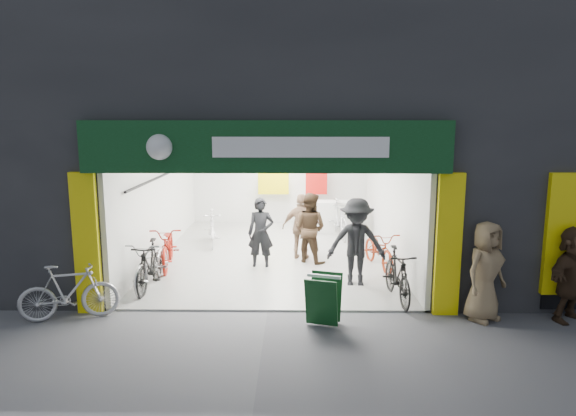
{
  "coord_description": "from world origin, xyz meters",
  "views": [
    {
      "loc": [
        0.51,
        -8.99,
        3.57
      ],
      "look_at": [
        0.36,
        1.5,
        1.69
      ],
      "focal_mm": 32.0,
      "sensor_mm": 36.0,
      "label": 1
    }
  ],
  "objects_px": {
    "bike_left_front": "(152,263)",
    "pedestrian_near": "(485,271)",
    "sandwich_board": "(324,298)",
    "bike_right_front": "(397,275)",
    "parked_bike": "(69,292)"
  },
  "relations": [
    {
      "from": "bike_left_front",
      "to": "parked_bike",
      "type": "relative_size",
      "value": 1.18
    },
    {
      "from": "bike_left_front",
      "to": "pedestrian_near",
      "type": "height_order",
      "value": "pedestrian_near"
    },
    {
      "from": "bike_left_front",
      "to": "parked_bike",
      "type": "bearing_deg",
      "value": -116.2
    },
    {
      "from": "bike_right_front",
      "to": "pedestrian_near",
      "type": "distance_m",
      "value": 1.66
    },
    {
      "from": "bike_left_front",
      "to": "pedestrian_near",
      "type": "distance_m",
      "value": 6.58
    },
    {
      "from": "bike_left_front",
      "to": "pedestrian_near",
      "type": "relative_size",
      "value": 1.12
    },
    {
      "from": "bike_left_front",
      "to": "pedestrian_near",
      "type": "xyz_separation_m",
      "value": [
        6.35,
        -1.68,
        0.37
      ]
    },
    {
      "from": "bike_left_front",
      "to": "sandwich_board",
      "type": "distance_m",
      "value": 4.0
    },
    {
      "from": "bike_left_front",
      "to": "bike_right_front",
      "type": "height_order",
      "value": "same"
    },
    {
      "from": "pedestrian_near",
      "to": "parked_bike",
      "type": "bearing_deg",
      "value": 147.18
    },
    {
      "from": "bike_left_front",
      "to": "pedestrian_near",
      "type": "bearing_deg",
      "value": -12.21
    },
    {
      "from": "bike_right_front",
      "to": "bike_left_front",
      "type": "bearing_deg",
      "value": 166.77
    },
    {
      "from": "bike_right_front",
      "to": "pedestrian_near",
      "type": "xyz_separation_m",
      "value": [
        1.35,
        -0.9,
        0.37
      ]
    },
    {
      "from": "pedestrian_near",
      "to": "sandwich_board",
      "type": "relative_size",
      "value": 2.07
    },
    {
      "from": "parked_bike",
      "to": "pedestrian_near",
      "type": "height_order",
      "value": "pedestrian_near"
    }
  ]
}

